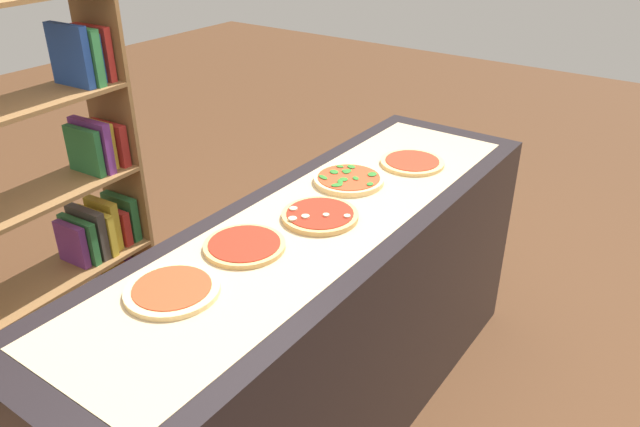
{
  "coord_description": "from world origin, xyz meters",
  "views": [
    {
      "loc": [
        -1.49,
        -1.06,
        1.93
      ],
      "look_at": [
        0.0,
        0.0,
        0.95
      ],
      "focal_mm": 34.61,
      "sensor_mm": 36.0,
      "label": 1
    }
  ],
  "objects": [
    {
      "name": "ground_plane",
      "position": [
        0.0,
        0.0,
        0.0
      ],
      "size": [
        12.0,
        12.0,
        0.0
      ],
      "primitive_type": "plane",
      "color": "#4C2D19"
    },
    {
      "name": "parchment_paper",
      "position": [
        0.0,
        0.0,
        0.94
      ],
      "size": [
        1.99,
        0.5,
        0.0
      ],
      "primitive_type": "cube",
      "color": "tan",
      "rests_on": "counter"
    },
    {
      "name": "pizza_mushroom_2",
      "position": [
        -0.0,
        0.0,
        0.95
      ],
      "size": [
        0.26,
        0.26,
        0.03
      ],
      "color": "tan",
      "rests_on": "parchment_paper"
    },
    {
      "name": "pizza_plain_4",
      "position": [
        0.59,
        -0.04,
        0.95
      ],
      "size": [
        0.26,
        0.26,
        0.02
      ],
      "color": "#DBB26B",
      "rests_on": "parchment_paper"
    },
    {
      "name": "bookshelf",
      "position": [
        -0.18,
        1.23,
        0.71
      ],
      "size": [
        0.94,
        0.35,
        1.58
      ],
      "color": "brown",
      "rests_on": "ground_plane"
    },
    {
      "name": "pizza_plain_1",
      "position": [
        -0.29,
        0.08,
        0.95
      ],
      "size": [
        0.26,
        0.26,
        0.02
      ],
      "color": "tan",
      "rests_on": "parchment_paper"
    },
    {
      "name": "pizza_spinach_3",
      "position": [
        0.29,
        0.08,
        0.95
      ],
      "size": [
        0.27,
        0.27,
        0.03
      ],
      "color": "#E5C17F",
      "rests_on": "parchment_paper"
    },
    {
      "name": "counter",
      "position": [
        0.0,
        0.0,
        0.47
      ],
      "size": [
        2.18,
        0.64,
        0.93
      ],
      "primitive_type": "cube",
      "color": "black",
      "rests_on": "ground_plane"
    },
    {
      "name": "pizza_plain_0",
      "position": [
        -0.59,
        0.08,
        0.95
      ],
      "size": [
        0.27,
        0.27,
        0.02
      ],
      "color": "#E5C17F",
      "rests_on": "parchment_paper"
    }
  ]
}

